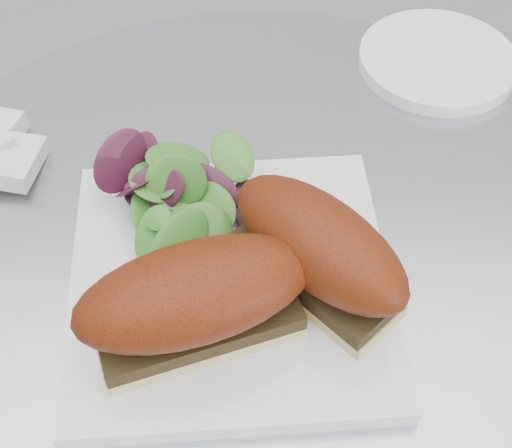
{
  "coord_description": "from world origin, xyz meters",
  "views": [
    {
      "loc": [
        -0.03,
        -0.34,
        1.19
      ],
      "look_at": [
        -0.0,
        0.01,
        0.77
      ],
      "focal_mm": 50.0,
      "sensor_mm": 36.0,
      "label": 1
    }
  ],
  "objects_px": {
    "sandwich_left": "(195,300)",
    "sandwich_right": "(319,250)",
    "plate": "(230,282)",
    "saucer": "(437,60)"
  },
  "relations": [
    {
      "from": "plate",
      "to": "sandwich_right",
      "type": "height_order",
      "value": "sandwich_right"
    },
    {
      "from": "saucer",
      "to": "sandwich_right",
      "type": "bearing_deg",
      "value": -120.38
    },
    {
      "from": "plate",
      "to": "sandwich_right",
      "type": "relative_size",
      "value": 1.52
    },
    {
      "from": "sandwich_left",
      "to": "sandwich_right",
      "type": "height_order",
      "value": "same"
    },
    {
      "from": "sandwich_left",
      "to": "saucer",
      "type": "relative_size",
      "value": 1.13
    },
    {
      "from": "saucer",
      "to": "sandwich_left",
      "type": "bearing_deg",
      "value": -128.84
    },
    {
      "from": "plate",
      "to": "sandwich_right",
      "type": "xyz_separation_m",
      "value": [
        0.06,
        -0.01,
        0.05
      ]
    },
    {
      "from": "plate",
      "to": "sandwich_left",
      "type": "relative_size",
      "value": 1.35
    },
    {
      "from": "plate",
      "to": "saucer",
      "type": "relative_size",
      "value": 1.53
    },
    {
      "from": "sandwich_left",
      "to": "sandwich_right",
      "type": "xyz_separation_m",
      "value": [
        0.09,
        0.04,
        0.0
      ]
    }
  ]
}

